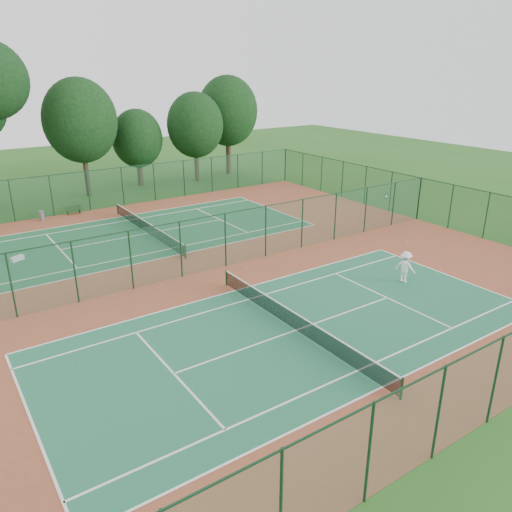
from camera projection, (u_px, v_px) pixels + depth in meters
The scene contains 18 objects.
ground at pixel (205, 271), 30.87m from camera, with size 120.00×120.00×0.00m, color #265A1C.
red_pad at pixel (205, 271), 30.87m from camera, with size 40.00×36.00×0.01m, color brown.
court_near at pixel (295, 330), 23.91m from camera, with size 23.77×10.97×0.01m, color #216947.
court_far at pixel (147, 233), 37.81m from camera, with size 23.77×10.97×0.01m, color #1D5D36.
fence_north at pixel (106, 188), 44.14m from camera, with size 40.00×0.09×3.50m.
fence_south at pixel (468, 396), 16.34m from camera, with size 40.00×0.09×3.50m.
fence_east at pixel (419, 198), 40.77m from camera, with size 0.09×36.00×3.50m.
fence_divider at pixel (204, 244), 30.24m from camera, with size 40.00×0.09×3.50m.
tennis_net_near at pixel (296, 321), 23.73m from camera, with size 0.10×12.90×0.97m.
tennis_net_far at pixel (147, 227), 37.62m from camera, with size 0.10×12.90×0.97m.
player_near at pixel (405, 267), 29.00m from camera, with size 1.21×0.70×1.87m, color white.
trash_bin at pixel (42, 216), 40.85m from camera, with size 0.45×0.45×0.80m, color slate.
bench at pixel (74, 210), 42.60m from camera, with size 1.29×0.40×0.79m.
kit_bag at pixel (17, 258), 32.47m from camera, with size 0.84×0.32×0.32m, color silver.
stray_ball_a at pixel (246, 267), 31.36m from camera, with size 0.06×0.06×0.06m, color #D2F037.
stray_ball_b at pixel (317, 249), 34.58m from camera, with size 0.06×0.06×0.06m, color #A6C42D.
stray_ball_c at pixel (161, 285), 28.76m from camera, with size 0.06×0.06×0.06m, color #CDDF34.
evergreen_row at pixel (92, 193), 49.85m from camera, with size 39.00×5.00×12.00m, color black, non-canonical shape.
Camera 1 is at (-13.44, -25.34, 11.86)m, focal length 35.00 mm.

